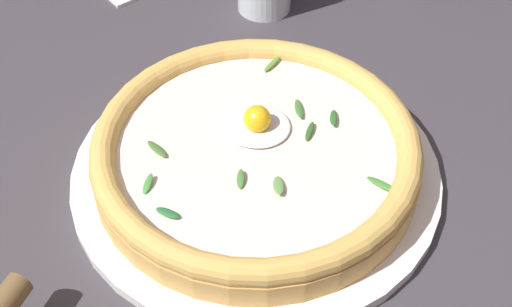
{
  "coord_description": "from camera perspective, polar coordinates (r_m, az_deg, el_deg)",
  "views": [
    {
      "loc": [
        -0.18,
        0.42,
        0.5
      ],
      "look_at": [
        -0.03,
        -0.01,
        0.03
      ],
      "focal_mm": 49.01,
      "sensor_mm": 36.0,
      "label": 1
    }
  ],
  "objects": [
    {
      "name": "ground_plane",
      "position": [
        0.69,
        -2.64,
        -2.75
      ],
      "size": [
        2.4,
        2.4,
        0.03
      ],
      "primitive_type": "cube",
      "color": "#3C383D",
      "rests_on": "ground"
    },
    {
      "name": "pizza_plate",
      "position": [
        0.67,
        0.0,
        -1.54
      ],
      "size": [
        0.35,
        0.35,
        0.01
      ],
      "primitive_type": "cylinder",
      "color": "white",
      "rests_on": "ground"
    },
    {
      "name": "pizza",
      "position": [
        0.65,
        0.0,
        0.17
      ],
      "size": [
        0.31,
        0.31,
        0.06
      ],
      "color": "#E0A957",
      "rests_on": "pizza_plate"
    }
  ]
}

